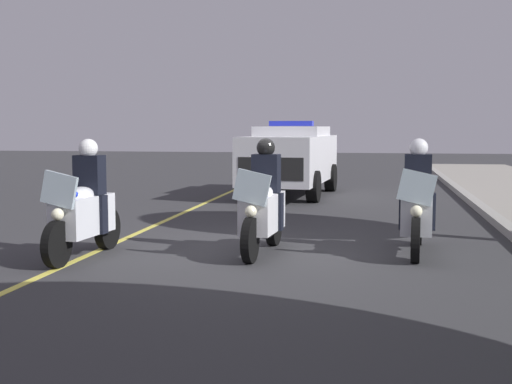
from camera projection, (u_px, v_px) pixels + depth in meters
ground_plane at (255, 251)px, 10.53m from camera, size 80.00×80.00×0.00m
lane_stripe_center at (108, 246)px, 10.94m from camera, size 48.00×0.12×0.01m
police_motorcycle_lead_left at (84, 210)px, 9.93m from camera, size 2.14×0.62×1.72m
police_motorcycle_lead_right at (263, 207)px, 10.26m from camera, size 2.14×0.62×1.72m
police_motorcycle_trailing at (417, 207)px, 10.27m from camera, size 2.14×0.62×1.72m
police_suv at (291, 157)px, 18.88m from camera, size 5.03×2.36×2.05m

